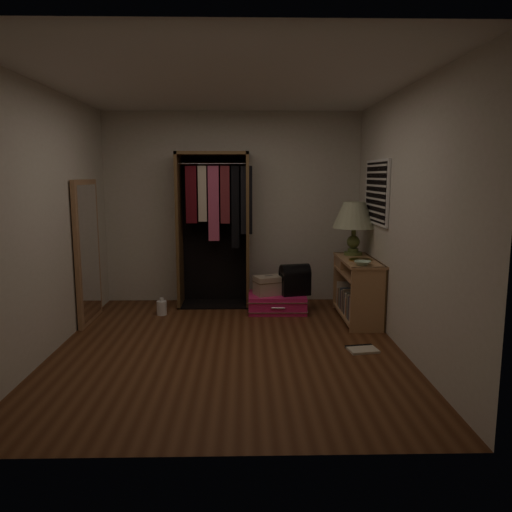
# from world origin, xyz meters

# --- Properties ---
(ground) EXTENTS (4.00, 4.00, 0.00)m
(ground) POSITION_xyz_m (0.00, 0.00, 0.00)
(ground) COLOR #502B17
(ground) RESTS_ON ground
(room_walls) EXTENTS (3.52, 4.02, 2.60)m
(room_walls) POSITION_xyz_m (0.08, 0.04, 1.50)
(room_walls) COLOR beige
(room_walls) RESTS_ON ground
(console_bookshelf) EXTENTS (0.42, 1.12, 0.75)m
(console_bookshelf) POSITION_xyz_m (1.53, 1.04, 0.39)
(console_bookshelf) COLOR #AC7C53
(console_bookshelf) RESTS_ON ground
(open_wardrobe) EXTENTS (0.99, 0.50, 2.05)m
(open_wardrobe) POSITION_xyz_m (-0.22, 1.77, 1.21)
(open_wardrobe) COLOR brown
(open_wardrobe) RESTS_ON ground
(floor_mirror) EXTENTS (0.06, 0.80, 1.70)m
(floor_mirror) POSITION_xyz_m (-1.70, 1.00, 0.85)
(floor_mirror) COLOR #9F714D
(floor_mirror) RESTS_ON ground
(pink_suitcase) EXTENTS (0.76, 0.56, 0.23)m
(pink_suitcase) POSITION_xyz_m (0.58, 1.38, 0.12)
(pink_suitcase) COLOR #DF1B65
(pink_suitcase) RESTS_ON ground
(train_case) EXTENTS (0.42, 0.36, 0.26)m
(train_case) POSITION_xyz_m (0.47, 1.36, 0.35)
(train_case) COLOR tan
(train_case) RESTS_ON pink_suitcase
(black_bag) EXTENTS (0.41, 0.31, 0.40)m
(black_bag) POSITION_xyz_m (0.81, 1.36, 0.43)
(black_bag) COLOR black
(black_bag) RESTS_ON pink_suitcase
(table_lamp) EXTENTS (0.60, 0.60, 0.67)m
(table_lamp) POSITION_xyz_m (1.54, 1.32, 1.24)
(table_lamp) COLOR #4B5C2C
(table_lamp) RESTS_ON console_bookshelf
(brass_tray) EXTENTS (0.35, 0.35, 0.02)m
(brass_tray) POSITION_xyz_m (1.54, 0.90, 0.76)
(brass_tray) COLOR #A88B40
(brass_tray) RESTS_ON console_bookshelf
(ceramic_bowl) EXTENTS (0.24, 0.24, 0.05)m
(ceramic_bowl) POSITION_xyz_m (1.49, 0.59, 0.77)
(ceramic_bowl) COLOR #AACCAC
(ceramic_bowl) RESTS_ON console_bookshelf
(white_jug) EXTENTS (0.13, 0.13, 0.22)m
(white_jug) POSITION_xyz_m (-0.89, 1.25, 0.09)
(white_jug) COLOR white
(white_jug) RESTS_ON ground
(floor_book) EXTENTS (0.32, 0.27, 0.03)m
(floor_book) POSITION_xyz_m (1.35, -0.10, 0.01)
(floor_book) COLOR beige
(floor_book) RESTS_ON ground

